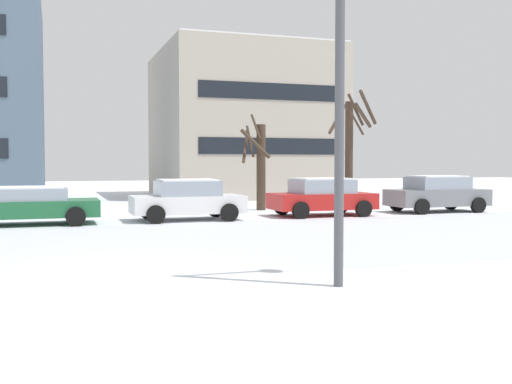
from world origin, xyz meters
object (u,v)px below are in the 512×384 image
object	(u,v)px
street_lamp	(358,58)
parked_car_red	(322,197)
parked_car_gray	(437,194)
parked_car_white	(187,199)
parked_car_green	(28,205)

from	to	relation	value
street_lamp	parked_car_red	size ratio (longest dim) A/B	1.57
street_lamp	parked_car_gray	world-z (taller)	street_lamp
parked_car_gray	street_lamp	bearing A→B (deg)	-129.80
parked_car_white	parked_car_gray	bearing A→B (deg)	1.42
parked_car_green	parked_car_white	world-z (taller)	parked_car_white
parked_car_green	street_lamp	bearing A→B (deg)	-65.43
parked_car_white	parked_car_green	bearing A→B (deg)	179.59
parked_car_green	parked_car_gray	xyz separation A→B (m)	(16.12, 0.23, 0.10)
parked_car_red	parked_car_gray	size ratio (longest dim) A/B	0.96
parked_car_white	parked_car_red	distance (m)	5.38
parked_car_red	parked_car_gray	bearing A→B (deg)	1.50
parked_car_green	parked_car_white	size ratio (longest dim) A/B	1.14
parked_car_green	parked_car_gray	size ratio (longest dim) A/B	1.09
parked_car_red	street_lamp	bearing A→B (deg)	-112.32
street_lamp	parked_car_green	xyz separation A→B (m)	(-5.64, 12.35, -3.14)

